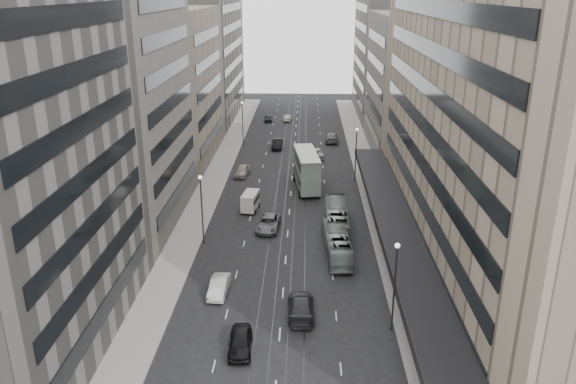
# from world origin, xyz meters

# --- Properties ---
(ground) EXTENTS (220.00, 220.00, 0.00)m
(ground) POSITION_xyz_m (0.00, 0.00, 0.00)
(ground) COLOR black
(ground) RESTS_ON ground
(sidewalk_right) EXTENTS (4.00, 125.00, 0.15)m
(sidewalk_right) POSITION_xyz_m (12.00, 37.50, 0.07)
(sidewalk_right) COLOR gray
(sidewalk_right) RESTS_ON ground
(sidewalk_left) EXTENTS (4.00, 125.00, 0.15)m
(sidewalk_left) POSITION_xyz_m (-12.00, 37.50, 0.07)
(sidewalk_left) COLOR gray
(sidewalk_left) RESTS_ON ground
(department_store) EXTENTS (19.20, 60.00, 30.00)m
(department_store) POSITION_xyz_m (21.45, 8.00, 14.95)
(department_store) COLOR gray
(department_store) RESTS_ON ground
(building_right_mid) EXTENTS (15.00, 28.00, 24.00)m
(building_right_mid) POSITION_xyz_m (21.50, 52.00, 12.00)
(building_right_mid) COLOR #4D4843
(building_right_mid) RESTS_ON ground
(building_right_far) EXTENTS (15.00, 32.00, 28.00)m
(building_right_far) POSITION_xyz_m (21.50, 82.00, 14.00)
(building_right_far) COLOR slate
(building_right_far) RESTS_ON ground
(building_left_b) EXTENTS (15.00, 26.00, 34.00)m
(building_left_b) POSITION_xyz_m (-21.50, 19.00, 17.00)
(building_left_b) COLOR #4D4843
(building_left_b) RESTS_ON ground
(building_left_c) EXTENTS (15.00, 28.00, 25.00)m
(building_left_c) POSITION_xyz_m (-21.50, 46.00, 12.50)
(building_left_c) COLOR slate
(building_left_c) RESTS_ON ground
(building_left_d) EXTENTS (15.00, 38.00, 28.00)m
(building_left_d) POSITION_xyz_m (-21.50, 79.00, 14.00)
(building_left_d) COLOR slate
(building_left_d) RESTS_ON ground
(lamp_right_near) EXTENTS (0.44, 0.44, 8.32)m
(lamp_right_near) POSITION_xyz_m (9.70, -5.00, 5.20)
(lamp_right_near) COLOR #262628
(lamp_right_near) RESTS_ON ground
(lamp_right_far) EXTENTS (0.44, 0.44, 8.32)m
(lamp_right_far) POSITION_xyz_m (9.70, 35.00, 5.20)
(lamp_right_far) COLOR #262628
(lamp_right_far) RESTS_ON ground
(lamp_left_near) EXTENTS (0.44, 0.44, 8.32)m
(lamp_left_near) POSITION_xyz_m (-9.70, 12.00, 5.20)
(lamp_left_near) COLOR #262628
(lamp_left_near) RESTS_ON ground
(lamp_left_far) EXTENTS (0.44, 0.44, 8.32)m
(lamp_left_far) POSITION_xyz_m (-9.70, 55.00, 5.20)
(lamp_left_far) COLOR #262628
(lamp_left_far) RESTS_ON ground
(bus_near) EXTENTS (3.09, 10.59, 2.91)m
(bus_near) POSITION_xyz_m (5.62, 9.46, 1.46)
(bus_near) COLOR gray
(bus_near) RESTS_ON ground
(bus_far) EXTENTS (2.87, 11.34, 3.14)m
(bus_far) POSITION_xyz_m (5.93, 16.06, 1.57)
(bus_far) COLOR gray
(bus_far) RESTS_ON ground
(double_decker) EXTENTS (4.17, 10.41, 5.54)m
(double_decker) POSITION_xyz_m (2.26, 31.19, 2.99)
(double_decker) COLOR slate
(double_decker) RESTS_ON ground
(panel_van) EXTENTS (2.38, 4.16, 2.49)m
(panel_van) POSITION_xyz_m (-5.22, 22.31, 1.37)
(panel_van) COLOR beige
(panel_van) RESTS_ON ground
(sedan_0) EXTENTS (2.11, 4.78, 1.60)m
(sedan_0) POSITION_xyz_m (-3.13, -8.35, 0.80)
(sedan_0) COLOR black
(sedan_0) RESTS_ON ground
(sedan_1) EXTENTS (1.78, 4.68, 1.52)m
(sedan_1) POSITION_xyz_m (-6.21, 0.65, 0.76)
(sedan_1) COLOR silver
(sedan_1) RESTS_ON ground
(sedan_2) EXTENTS (3.07, 5.91, 1.59)m
(sedan_2) POSITION_xyz_m (-2.41, 16.23, 0.80)
(sedan_2) COLOR slate
(sedan_2) RESTS_ON ground
(sedan_3) EXTENTS (2.55, 5.98, 1.72)m
(sedan_3) POSITION_xyz_m (1.78, -2.83, 0.86)
(sedan_3) COLOR #232326
(sedan_3) RESTS_ON ground
(sedan_4) EXTENTS (2.42, 5.01, 1.65)m
(sedan_4) POSITION_xyz_m (-7.89, 36.88, 0.83)
(sedan_4) COLOR #A39687
(sedan_4) RESTS_ON ground
(sedan_5) EXTENTS (1.87, 5.19, 1.70)m
(sedan_5) POSITION_xyz_m (-3.13, 53.14, 0.85)
(sedan_5) COLOR black
(sedan_5) RESTS_ON ground
(sedan_6) EXTENTS (3.45, 6.35, 1.69)m
(sedan_6) POSITION_xyz_m (3.58, 47.44, 0.84)
(sedan_6) COLOR #BBBBB6
(sedan_6) RESTS_ON ground
(sedan_7) EXTENTS (2.70, 6.02, 1.71)m
(sedan_7) POSITION_xyz_m (7.05, 58.07, 0.86)
(sedan_7) COLOR #5A5A5C
(sedan_7) RESTS_ON ground
(sedan_8) EXTENTS (2.02, 4.32, 1.43)m
(sedan_8) POSITION_xyz_m (-6.27, 75.29, 0.72)
(sedan_8) COLOR black
(sedan_8) RESTS_ON ground
(sedan_9) EXTENTS (1.88, 4.23, 1.35)m
(sedan_9) POSITION_xyz_m (-1.97, 75.86, 0.67)
(sedan_9) COLOR #C2B4A0
(sedan_9) RESTS_ON ground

